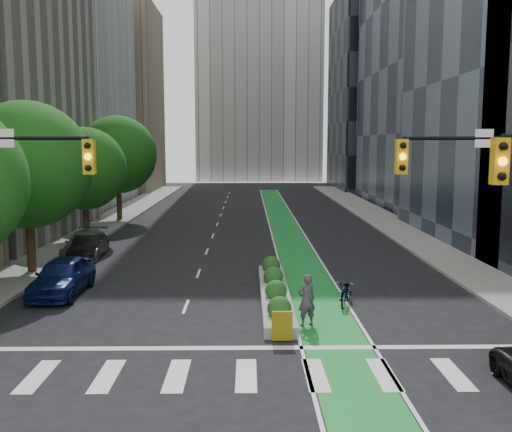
{
  "coord_description": "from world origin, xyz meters",
  "views": [
    {
      "loc": [
        0.07,
        -16.72,
        6.65
      ],
      "look_at": [
        0.46,
        11.84,
        3.0
      ],
      "focal_mm": 40.0,
      "sensor_mm": 36.0,
      "label": 1
    }
  ],
  "objects_px": {
    "parked_car_left_near": "(62,276)",
    "parked_car_left_mid": "(88,247)",
    "bicycle": "(346,292)",
    "cyclist": "(307,300)",
    "median_planter": "(275,291)",
    "parked_car_left_far": "(85,244)"
  },
  "relations": [
    {
      "from": "median_planter",
      "to": "cyclist",
      "type": "xyz_separation_m",
      "value": [
        0.99,
        -3.57,
        0.6
      ]
    },
    {
      "from": "bicycle",
      "to": "cyclist",
      "type": "xyz_separation_m",
      "value": [
        -1.93,
        -2.74,
        0.43
      ]
    },
    {
      "from": "parked_car_left_mid",
      "to": "cyclist",
      "type": "bearing_deg",
      "value": -49.94
    },
    {
      "from": "cyclist",
      "to": "parked_car_left_mid",
      "type": "xyz_separation_m",
      "value": [
        -11.39,
        12.31,
        -0.28
      ]
    },
    {
      "from": "parked_car_left_mid",
      "to": "parked_car_left_near",
      "type": "bearing_deg",
      "value": -85.05
    },
    {
      "from": "parked_car_left_near",
      "to": "parked_car_left_mid",
      "type": "height_order",
      "value": "parked_car_left_near"
    },
    {
      "from": "cyclist",
      "to": "parked_car_left_mid",
      "type": "bearing_deg",
      "value": -68.74
    },
    {
      "from": "median_planter",
      "to": "bicycle",
      "type": "height_order",
      "value": "median_planter"
    },
    {
      "from": "parked_car_left_mid",
      "to": "median_planter",
      "type": "bearing_deg",
      "value": -42.78
    },
    {
      "from": "bicycle",
      "to": "parked_car_left_far",
      "type": "xyz_separation_m",
      "value": [
        -13.62,
        10.16,
        0.21
      ]
    },
    {
      "from": "median_planter",
      "to": "parked_car_left_far",
      "type": "distance_m",
      "value": 14.21
    },
    {
      "from": "bicycle",
      "to": "parked_car_left_mid",
      "type": "height_order",
      "value": "parked_car_left_mid"
    },
    {
      "from": "cyclist",
      "to": "parked_car_left_near",
      "type": "distance_m",
      "value": 11.29
    },
    {
      "from": "parked_car_left_mid",
      "to": "parked_car_left_far",
      "type": "xyz_separation_m",
      "value": [
        -0.31,
        0.59,
        0.06
      ]
    },
    {
      "from": "parked_car_left_far",
      "to": "median_planter",
      "type": "bearing_deg",
      "value": -44.65
    },
    {
      "from": "parked_car_left_far",
      "to": "parked_car_left_mid",
      "type": "bearing_deg",
      "value": -66.33
    },
    {
      "from": "bicycle",
      "to": "cyclist",
      "type": "distance_m",
      "value": 3.38
    },
    {
      "from": "parked_car_left_near",
      "to": "parked_car_left_far",
      "type": "distance_m",
      "value": 8.49
    },
    {
      "from": "cyclist",
      "to": "parked_car_left_near",
      "type": "height_order",
      "value": "cyclist"
    },
    {
      "from": "bicycle",
      "to": "parked_car_left_far",
      "type": "bearing_deg",
      "value": 161.43
    },
    {
      "from": "median_planter",
      "to": "parked_car_left_far",
      "type": "xyz_separation_m",
      "value": [
        -10.7,
        9.34,
        0.38
      ]
    },
    {
      "from": "bicycle",
      "to": "parked_car_left_mid",
      "type": "relative_size",
      "value": 0.49
    }
  ]
}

